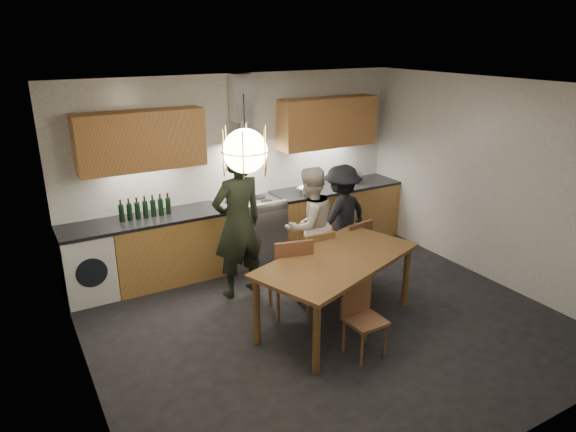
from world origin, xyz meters
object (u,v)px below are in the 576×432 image
person_mid (309,226)px  wine_bottles (145,207)px  dining_table (337,266)px  chair_front (361,311)px  person_left (238,223)px  chair_back_left (291,272)px  stock_pot (354,179)px  person_right (341,216)px  mixing_bowl (308,190)px

person_mid → wine_bottles: bearing=-39.1°
dining_table → wine_bottles: bearing=106.9°
dining_table → wine_bottles: wine_bottles is taller
chair_front → person_left: (-0.53, 1.76, 0.48)m
person_mid → dining_table: bearing=63.2°
chair_back_left → chair_front: chair_back_left is taller
stock_pot → person_right: bearing=-136.1°
dining_table → mixing_bowl: bearing=47.2°
person_left → person_right: size_ratio=1.30×
person_left → stock_pot: 2.48m
person_right → mixing_bowl: (-0.12, 0.67, 0.22)m
person_left → stock_pot: bearing=-168.7°
stock_pot → person_left: bearing=-161.0°
wine_bottles → dining_table: bearing=-53.8°
chair_back_left → mixing_bowl: size_ratio=3.16×
person_left → stock_pot: size_ratio=8.27×
person_right → stock_pot: size_ratio=6.35×
chair_front → person_mid: size_ratio=0.52×
chair_front → mixing_bowl: bearing=68.4°
person_mid → mixing_bowl: bearing=-131.7°
person_right → chair_front: bearing=47.2°
person_mid → chair_back_left: bearing=34.8°
chair_front → person_mid: bearing=75.0°
person_left → mixing_bowl: (1.48, 0.77, 0.00)m
mixing_bowl → stock_pot: bearing=2.6°
mixing_bowl → stock_pot: (0.86, 0.04, 0.04)m
dining_table → person_left: bearing=98.4°
person_mid → person_right: person_mid is taller
person_left → wine_bottles: size_ratio=2.85×
chair_back_left → person_left: bearing=-58.3°
chair_front → mixing_bowl: mixing_bowl is taller
stock_pot → wine_bottles: 3.22m
stock_pot → dining_table: bearing=-130.5°
person_right → wine_bottles: 2.61m
person_right → mixing_bowl: person_right is taller
person_mid → wine_bottles: 2.09m
chair_back_left → stock_pot: bearing=-129.2°
chair_front → stock_pot: (1.81, 2.56, 0.52)m
chair_back_left → stock_pot: stock_pot is taller
wine_bottles → person_left: bearing=-44.4°
wine_bottles → person_right: bearing=-17.1°
person_mid → wine_bottles: size_ratio=2.35×
dining_table → chair_back_left: 0.55m
person_left → person_mid: size_ratio=1.21×
dining_table → stock_pot: (1.71, 2.00, 0.27)m
dining_table → person_right: bearing=33.7°
wine_bottles → chair_front: bearing=-61.7°
mixing_bowl → person_left: bearing=-152.6°
wine_bottles → chair_back_left: bearing=-55.3°
chair_back_left → person_right: (1.33, 0.90, 0.16)m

